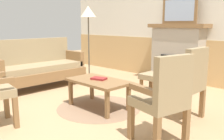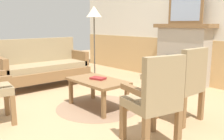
% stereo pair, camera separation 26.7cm
% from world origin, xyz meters
% --- Properties ---
extents(ground_plane, '(14.00, 14.00, 0.00)m').
position_xyz_m(ground_plane, '(0.00, 0.00, 0.00)').
color(ground_plane, tan).
extents(wall_back, '(7.20, 0.14, 2.70)m').
position_xyz_m(wall_back, '(0.00, 2.60, 1.31)').
color(wall_back, silver).
rests_on(wall_back, ground_plane).
extents(fireplace, '(1.30, 0.44, 1.28)m').
position_xyz_m(fireplace, '(0.00, 2.35, 0.65)').
color(fireplace, '#A39989').
rests_on(fireplace, ground_plane).
extents(framed_picture, '(0.80, 0.04, 0.56)m').
position_xyz_m(framed_picture, '(0.00, 2.35, 1.56)').
color(framed_picture, brown).
rests_on(framed_picture, fireplace).
extents(couch, '(0.70, 1.80, 0.98)m').
position_xyz_m(couch, '(-1.77, 0.01, 0.40)').
color(couch, brown).
rests_on(couch, ground_plane).
extents(coffee_table, '(0.96, 0.56, 0.44)m').
position_xyz_m(coffee_table, '(0.02, 0.04, 0.39)').
color(coffee_table, brown).
rests_on(coffee_table, ground_plane).
extents(round_rug, '(1.29, 1.29, 0.01)m').
position_xyz_m(round_rug, '(0.02, 0.04, 0.00)').
color(round_rug, '#896B51').
rests_on(round_rug, ground_plane).
extents(book_on_table, '(0.26, 0.21, 0.03)m').
position_xyz_m(book_on_table, '(-0.00, 0.06, 0.46)').
color(book_on_table, maroon).
rests_on(book_on_table, coffee_table).
extents(footstool, '(0.40, 0.40, 0.36)m').
position_xyz_m(footstool, '(0.10, 1.34, 0.28)').
color(footstool, brown).
rests_on(footstool, ground_plane).
extents(armchair_near_fireplace, '(0.57, 0.57, 0.98)m').
position_xyz_m(armchair_near_fireplace, '(1.37, -0.25, 0.54)').
color(armchair_near_fireplace, brown).
rests_on(armchair_near_fireplace, ground_plane).
extents(armchair_by_window_left, '(0.49, 0.49, 0.98)m').
position_xyz_m(armchair_by_window_left, '(1.18, 0.58, 0.54)').
color(armchair_by_window_left, brown).
rests_on(armchair_by_window_left, ground_plane).
extents(floor_lamp_by_couch, '(0.36, 0.36, 1.68)m').
position_xyz_m(floor_lamp_by_couch, '(-1.68, 1.27, 1.45)').
color(floor_lamp_by_couch, '#332D28').
rests_on(floor_lamp_by_couch, ground_plane).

